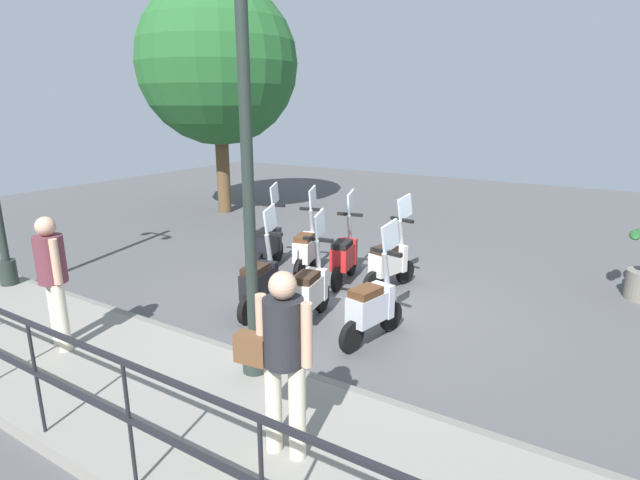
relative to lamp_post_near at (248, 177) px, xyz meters
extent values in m
plane|color=#4C4C4F|center=(2.40, 0.30, -2.26)|extent=(28.00, 28.00, 0.00)
cube|color=gray|center=(-0.80, 0.30, -2.18)|extent=(2.20, 20.00, 0.15)
cube|color=slate|center=(0.25, 0.30, -2.18)|extent=(0.10, 20.00, 0.15)
cube|color=black|center=(-1.80, 0.30, -1.06)|extent=(0.04, 16.00, 0.04)
cube|color=black|center=(-1.80, 0.30, -1.53)|extent=(0.04, 16.00, 0.04)
cylinder|color=black|center=(-1.80, -0.32, -1.58)|extent=(0.03, 0.03, 1.05)
cylinder|color=black|center=(-1.80, 0.91, -1.58)|extent=(0.03, 0.03, 1.05)
cylinder|color=#232D28|center=(0.00, 0.00, -1.91)|extent=(0.26, 0.26, 0.40)
cylinder|color=#232D28|center=(0.00, 0.00, 0.19)|extent=(0.12, 0.12, 4.60)
cylinder|color=#232D28|center=(0.00, 5.05, -1.91)|extent=(0.26, 0.26, 0.40)
cylinder|color=beige|center=(-0.87, -1.16, -1.70)|extent=(0.14, 0.14, 0.82)
cylinder|color=beige|center=(-0.90, -0.95, -1.70)|extent=(0.14, 0.14, 0.82)
cylinder|color=#232328|center=(-0.89, -1.06, -1.01)|extent=(0.36, 0.36, 0.55)
sphere|color=tan|center=(-0.89, -1.06, -0.63)|extent=(0.22, 0.22, 0.22)
cylinder|color=tan|center=(-0.86, -1.25, -1.00)|extent=(0.09, 0.09, 0.52)
cylinder|color=tan|center=(-0.91, -0.86, -1.00)|extent=(0.09, 0.09, 0.52)
cube|color=brown|center=(-0.97, -0.80, -1.19)|extent=(0.17, 0.29, 0.24)
cylinder|color=beige|center=(-0.76, 2.40, -1.70)|extent=(0.14, 0.14, 0.82)
cylinder|color=beige|center=(-0.81, 2.19, -1.70)|extent=(0.14, 0.14, 0.82)
cylinder|color=brown|center=(-0.79, 2.29, -1.01)|extent=(0.39, 0.39, 0.55)
sphere|color=tan|center=(-0.79, 2.29, -0.63)|extent=(0.22, 0.22, 0.22)
cylinder|color=tan|center=(-0.74, 2.49, -1.00)|extent=(0.09, 0.09, 0.52)
cylinder|color=tan|center=(-0.84, 2.10, -1.00)|extent=(0.09, 0.09, 0.52)
cylinder|color=brown|center=(6.49, 6.39, -1.07)|extent=(0.36, 0.36, 2.38)
sphere|color=#235B28|center=(6.49, 6.39, 1.69)|extent=(4.18, 4.18, 4.18)
ellipsoid|color=#235B28|center=(5.12, -3.34, -1.26)|extent=(0.56, 0.16, 0.10)
ellipsoid|color=#235B28|center=(5.30, -3.41, -1.26)|extent=(0.56, 0.16, 0.10)
cylinder|color=black|center=(2.00, -0.70, -2.06)|extent=(0.41, 0.15, 0.40)
cylinder|color=black|center=(1.18, -0.55, -2.06)|extent=(0.41, 0.15, 0.40)
cube|color=#B7BCC6|center=(1.51, -0.61, -1.78)|extent=(0.64, 0.39, 0.36)
cube|color=#B7BCC6|center=(1.79, -0.66, -1.76)|extent=(0.17, 0.32, 0.44)
cube|color=#4C2D19|center=(1.44, -0.60, -1.55)|extent=(0.44, 0.33, 0.10)
cylinder|color=gray|center=(1.85, -0.68, -1.40)|extent=(0.19, 0.10, 0.55)
cube|color=black|center=(1.85, -0.68, -1.13)|extent=(0.14, 0.44, 0.05)
cube|color=silver|center=(1.91, -0.69, -0.93)|extent=(0.39, 0.10, 0.42)
cylinder|color=black|center=(2.05, 0.42, -2.06)|extent=(0.41, 0.15, 0.40)
cylinder|color=black|center=(1.23, 0.27, -2.06)|extent=(0.41, 0.15, 0.40)
cube|color=beige|center=(1.56, 0.33, -1.78)|extent=(0.64, 0.38, 0.36)
cube|color=beige|center=(1.84, 0.38, -1.76)|extent=(0.17, 0.32, 0.44)
cube|color=black|center=(1.49, 0.32, -1.55)|extent=(0.44, 0.33, 0.10)
cylinder|color=gray|center=(1.90, 0.39, -1.40)|extent=(0.19, 0.10, 0.55)
cube|color=black|center=(1.90, 0.39, -1.13)|extent=(0.14, 0.44, 0.05)
cube|color=silver|center=(1.96, 0.40, -0.93)|extent=(0.39, 0.10, 0.42)
cylinder|color=black|center=(1.95, 1.21, -2.06)|extent=(0.41, 0.14, 0.40)
cylinder|color=black|center=(1.13, 1.07, -2.06)|extent=(0.41, 0.14, 0.40)
cube|color=black|center=(1.46, 1.12, -1.78)|extent=(0.64, 0.38, 0.36)
cube|color=black|center=(1.74, 1.17, -1.76)|extent=(0.17, 0.32, 0.44)
cube|color=black|center=(1.39, 1.11, -1.55)|extent=(0.44, 0.32, 0.10)
cylinder|color=gray|center=(1.80, 1.18, -1.40)|extent=(0.19, 0.10, 0.55)
cube|color=black|center=(1.80, 1.18, -1.13)|extent=(0.13, 0.44, 0.05)
cube|color=silver|center=(1.86, 1.19, -0.93)|extent=(0.39, 0.09, 0.42)
cylinder|color=black|center=(3.80, -0.15, -2.06)|extent=(0.41, 0.18, 0.40)
cylinder|color=black|center=(2.99, 0.06, -2.06)|extent=(0.41, 0.18, 0.40)
cube|color=beige|center=(3.31, -0.03, -1.78)|extent=(0.65, 0.42, 0.36)
cube|color=beige|center=(3.59, -0.10, -1.76)|extent=(0.19, 0.32, 0.44)
cube|color=black|center=(3.24, -0.01, -1.55)|extent=(0.45, 0.35, 0.10)
cylinder|color=gray|center=(3.65, -0.11, -1.40)|extent=(0.19, 0.11, 0.55)
cube|color=black|center=(3.65, -0.11, -1.13)|extent=(0.17, 0.44, 0.05)
cube|color=silver|center=(3.71, -0.13, -0.93)|extent=(0.38, 0.13, 0.42)
cylinder|color=black|center=(3.70, 0.83, -2.06)|extent=(0.41, 0.16, 0.40)
cylinder|color=black|center=(2.88, 0.66, -2.06)|extent=(0.41, 0.16, 0.40)
cube|color=#B21E1E|center=(3.21, 0.72, -1.78)|extent=(0.64, 0.40, 0.36)
cube|color=#B21E1E|center=(3.49, 0.78, -1.76)|extent=(0.18, 0.32, 0.44)
cube|color=black|center=(3.14, 0.71, -1.55)|extent=(0.45, 0.34, 0.10)
cylinder|color=gray|center=(3.55, 0.80, -1.40)|extent=(0.19, 0.11, 0.55)
cube|color=black|center=(3.55, 0.80, -1.13)|extent=(0.15, 0.44, 0.05)
cube|color=silver|center=(3.61, 0.81, -0.93)|extent=(0.39, 0.11, 0.42)
cylinder|color=black|center=(3.71, 1.61, -2.06)|extent=(0.41, 0.18, 0.40)
cylinder|color=black|center=(2.90, 1.40, -2.06)|extent=(0.41, 0.18, 0.40)
cube|color=beige|center=(3.22, 1.49, -1.78)|extent=(0.65, 0.42, 0.36)
cube|color=beige|center=(3.50, 1.56, -1.76)|extent=(0.19, 0.32, 0.44)
cube|color=#4C2D19|center=(3.16, 1.47, -1.55)|extent=(0.45, 0.35, 0.10)
cylinder|color=gray|center=(3.56, 1.58, -1.40)|extent=(0.19, 0.11, 0.55)
cube|color=black|center=(3.56, 1.58, -1.13)|extent=(0.17, 0.44, 0.05)
cube|color=silver|center=(3.62, 1.59, -0.93)|extent=(0.38, 0.13, 0.42)
cylinder|color=black|center=(3.64, 2.42, -2.06)|extent=(0.41, 0.18, 0.40)
cylinder|color=black|center=(2.84, 2.20, -2.06)|extent=(0.41, 0.18, 0.40)
cube|color=black|center=(3.16, 2.29, -1.78)|extent=(0.65, 0.43, 0.36)
cube|color=black|center=(3.44, 2.36, -1.76)|extent=(0.19, 0.32, 0.44)
cube|color=black|center=(3.09, 2.27, -1.55)|extent=(0.45, 0.36, 0.10)
cylinder|color=gray|center=(3.49, 2.38, -1.40)|extent=(0.19, 0.12, 0.55)
cube|color=black|center=(3.49, 2.38, -1.13)|extent=(0.17, 0.44, 0.05)
cube|color=silver|center=(3.55, 2.39, -0.93)|extent=(0.38, 0.13, 0.42)
camera|label=1|loc=(-3.73, -3.17, 0.70)|focal=28.00mm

